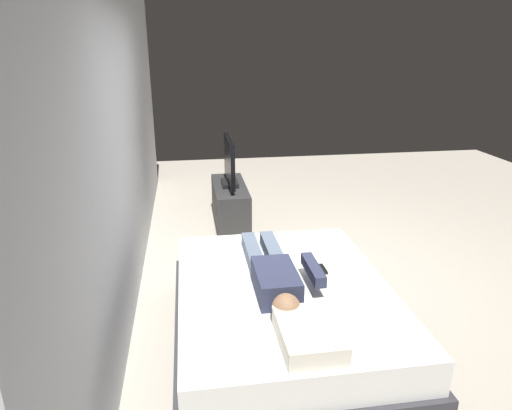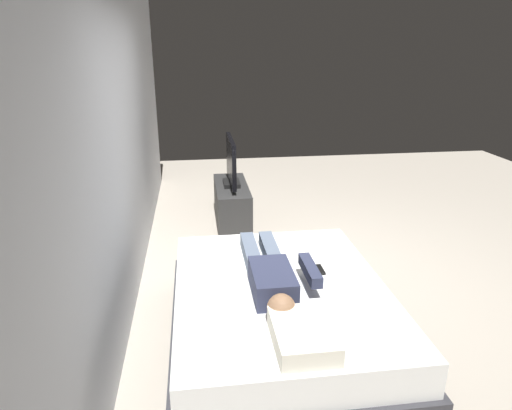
{
  "view_description": "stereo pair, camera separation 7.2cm",
  "coord_description": "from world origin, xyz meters",
  "px_view_note": "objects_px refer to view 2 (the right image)",
  "views": [
    {
      "loc": [
        -3.83,
        1.2,
        2.17
      ],
      "look_at": [
        0.28,
        0.56,
        0.69
      ],
      "focal_mm": 31.89,
      "sensor_mm": 36.0,
      "label": 1
    },
    {
      "loc": [
        -3.84,
        1.12,
        2.17
      ],
      "look_at": [
        0.28,
        0.56,
        0.69
      ],
      "focal_mm": 31.89,
      "sensor_mm": 36.0,
      "label": 2
    }
  ],
  "objects_px": {
    "tv_stand": "(232,204)",
    "tv": "(231,163)",
    "pillow": "(303,335)",
    "remote": "(320,270)",
    "person": "(271,274)",
    "bed": "(280,318)"
  },
  "relations": [
    {
      "from": "remote",
      "to": "tv",
      "type": "xyz_separation_m",
      "value": [
        2.43,
        0.47,
        0.24
      ]
    },
    {
      "from": "bed",
      "to": "remote",
      "type": "bearing_deg",
      "value": -62.14
    },
    {
      "from": "pillow",
      "to": "person",
      "type": "distance_m",
      "value": 0.71
    },
    {
      "from": "person",
      "to": "tv_stand",
      "type": "relative_size",
      "value": 1.15
    },
    {
      "from": "person",
      "to": "tv",
      "type": "bearing_deg",
      "value": 1.48
    },
    {
      "from": "bed",
      "to": "pillow",
      "type": "distance_m",
      "value": 0.76
    },
    {
      "from": "bed",
      "to": "pillow",
      "type": "relative_size",
      "value": 4.16
    },
    {
      "from": "pillow",
      "to": "remote",
      "type": "height_order",
      "value": "pillow"
    },
    {
      "from": "bed",
      "to": "pillow",
      "type": "height_order",
      "value": "pillow"
    },
    {
      "from": "bed",
      "to": "remote",
      "type": "relative_size",
      "value": 13.32
    },
    {
      "from": "pillow",
      "to": "bed",
      "type": "bearing_deg",
      "value": 0.0
    },
    {
      "from": "bed",
      "to": "tv",
      "type": "height_order",
      "value": "tv"
    },
    {
      "from": "bed",
      "to": "tv",
      "type": "xyz_separation_m",
      "value": [
        2.61,
        0.13,
        0.52
      ]
    },
    {
      "from": "tv_stand",
      "to": "tv",
      "type": "distance_m",
      "value": 0.53
    },
    {
      "from": "remote",
      "to": "tv",
      "type": "height_order",
      "value": "tv"
    },
    {
      "from": "remote",
      "to": "tv",
      "type": "distance_m",
      "value": 2.49
    },
    {
      "from": "bed",
      "to": "person",
      "type": "height_order",
      "value": "person"
    },
    {
      "from": "tv_stand",
      "to": "tv",
      "type": "xyz_separation_m",
      "value": [
        0.0,
        0.0,
        0.53
      ]
    },
    {
      "from": "remote",
      "to": "tv_stand",
      "type": "distance_m",
      "value": 2.5
    },
    {
      "from": "pillow",
      "to": "tv_stand",
      "type": "bearing_deg",
      "value": 2.28
    },
    {
      "from": "pillow",
      "to": "remote",
      "type": "bearing_deg",
      "value": -21.62
    },
    {
      "from": "tv_stand",
      "to": "bed",
      "type": "bearing_deg",
      "value": -177.13
    }
  ]
}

